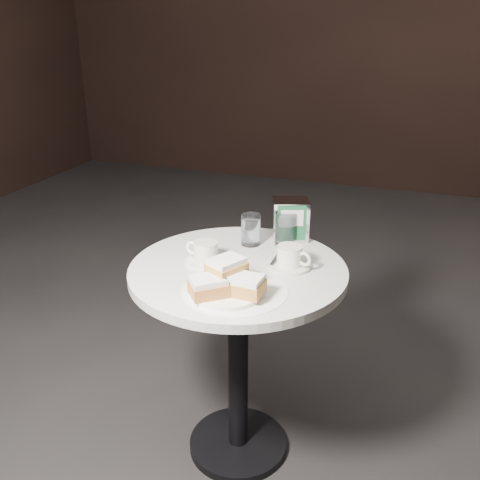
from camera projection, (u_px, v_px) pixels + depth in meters
name	position (u px, v px, depth m)	size (l,w,h in m)	color
ground	(238.00, 446.00, 2.00)	(7.00, 7.00, 0.00)	black
cafe_table	(238.00, 320.00, 1.79)	(0.70, 0.70, 0.74)	black
sugar_spill	(235.00, 290.00, 1.56)	(0.31, 0.31, 0.00)	white
beignet_plate	(226.00, 284.00, 1.52)	(0.27, 0.27, 0.10)	white
coffee_cup_left	(206.00, 254.00, 1.73)	(0.15, 0.15, 0.07)	white
coffee_cup_right	(290.00, 258.00, 1.70)	(0.17, 0.17, 0.07)	beige
water_glass_left	(251.00, 230.00, 1.86)	(0.08, 0.08, 0.11)	white
water_glass_right	(285.00, 229.00, 1.86)	(0.09, 0.09, 0.12)	silver
napkin_dispenser	(290.00, 220.00, 1.90)	(0.15, 0.14, 0.15)	silver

